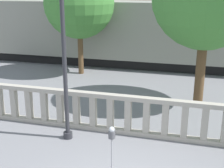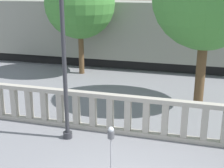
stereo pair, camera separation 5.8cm
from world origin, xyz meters
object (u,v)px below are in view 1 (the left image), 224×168
train_far (173,10)px  tree_right (79,4)px  train_near (116,32)px  lamppost (62,18)px  parking_meter (112,137)px

train_far → tree_right: size_ratio=4.39×
train_near → tree_right: bearing=-114.9°
train_far → tree_right: tree_right is taller
lamppost → parking_meter: size_ratio=4.22×
lamppost → train_far: size_ratio=0.23×
lamppost → train_far: bearing=88.5°
parking_meter → tree_right: (-4.24, 8.86, 2.66)m
train_near → tree_right: 3.47m
train_far → tree_right: 20.85m
train_far → parking_meter: bearing=-87.7°
lamppost → train_near: 10.22m
parking_meter → train_far: bearing=92.3°
parking_meter → tree_right: 10.17m
lamppost → tree_right: lamppost is taller
parking_meter → lamppost: bearing=140.1°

